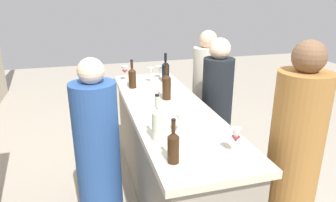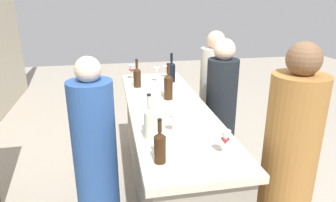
% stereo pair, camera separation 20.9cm
% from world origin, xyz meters
% --- Properties ---
extents(ground_plane, '(12.00, 12.00, 0.00)m').
position_xyz_m(ground_plane, '(0.00, 0.00, 0.00)').
color(ground_plane, '#9E9384').
extents(bar_counter, '(2.32, 0.68, 0.91)m').
position_xyz_m(bar_counter, '(0.00, 0.00, 0.46)').
color(bar_counter, gray).
rests_on(bar_counter, ground).
extents(wine_bottle_leftmost_amber_brown, '(0.07, 0.07, 0.27)m').
position_xyz_m(wine_bottle_leftmost_amber_brown, '(-0.91, 0.22, 1.02)').
color(wine_bottle_leftmost_amber_brown, '#331E0F').
rests_on(wine_bottle_leftmost_amber_brown, bar_counter).
extents(wine_bottle_second_left_clear_pale, '(0.08, 0.08, 0.32)m').
position_xyz_m(wine_bottle_second_left_clear_pale, '(-0.59, 0.24, 1.04)').
color(wine_bottle_second_left_clear_pale, '#B7C6B2').
rests_on(wine_bottle_second_left_clear_pale, bar_counter).
extents(wine_bottle_center_amber_brown, '(0.08, 0.08, 0.34)m').
position_xyz_m(wine_bottle_center_amber_brown, '(0.19, -0.04, 1.04)').
color(wine_bottle_center_amber_brown, '#331E0F').
rests_on(wine_bottle_center_amber_brown, bar_counter).
extents(wine_bottle_second_right_amber_brown, '(0.08, 0.08, 0.29)m').
position_xyz_m(wine_bottle_second_right_amber_brown, '(0.64, 0.20, 1.03)').
color(wine_bottle_second_right_amber_brown, '#331E0F').
rests_on(wine_bottle_second_right_amber_brown, bar_counter).
extents(wine_bottle_rightmost_near_black, '(0.08, 0.08, 0.32)m').
position_xyz_m(wine_bottle_rightmost_near_black, '(0.77, -0.19, 1.03)').
color(wine_bottle_rightmost_near_black, black).
rests_on(wine_bottle_rightmost_near_black, bar_counter).
extents(wine_glass_near_left, '(0.06, 0.06, 0.16)m').
position_xyz_m(wine_glass_near_left, '(-0.90, -0.18, 1.02)').
color(wine_glass_near_left, white).
rests_on(wine_glass_near_left, bar_counter).
extents(wine_glass_near_center, '(0.08, 0.08, 0.14)m').
position_xyz_m(wine_glass_near_center, '(0.94, -0.16, 1.02)').
color(wine_glass_near_center, white).
rests_on(wine_glass_near_center, bar_counter).
extents(wine_glass_near_right, '(0.07, 0.07, 0.17)m').
position_xyz_m(wine_glass_near_right, '(0.78, -0.02, 1.04)').
color(wine_glass_near_right, white).
rests_on(wine_glass_near_right, bar_counter).
extents(wine_glass_far_left, '(0.07, 0.07, 0.15)m').
position_xyz_m(wine_glass_far_left, '(-0.53, 0.06, 1.02)').
color(wine_glass_far_left, white).
rests_on(wine_glass_far_left, bar_counter).
extents(wine_glass_far_center, '(0.08, 0.08, 0.17)m').
position_xyz_m(wine_glass_far_center, '(0.94, 0.24, 1.03)').
color(wine_glass_far_center, white).
rests_on(wine_glass_far_center, bar_counter).
extents(person_left_guest, '(0.41, 0.41, 1.59)m').
position_xyz_m(person_left_guest, '(-0.88, -0.63, 0.74)').
color(person_left_guest, '#9E6B33').
rests_on(person_left_guest, ground).
extents(person_center_guest, '(0.40, 0.40, 1.45)m').
position_xyz_m(person_center_guest, '(0.86, -0.71, 0.67)').
color(person_center_guest, beige).
rests_on(person_center_guest, ground).
extents(person_right_guest, '(0.38, 0.38, 1.44)m').
position_xyz_m(person_right_guest, '(0.31, -0.61, 0.67)').
color(person_right_guest, black).
rests_on(person_right_guest, ground).
extents(person_server_behind, '(0.41, 0.41, 1.43)m').
position_xyz_m(person_server_behind, '(-0.26, 0.63, 0.66)').
color(person_server_behind, '#284C8C').
rests_on(person_server_behind, ground).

